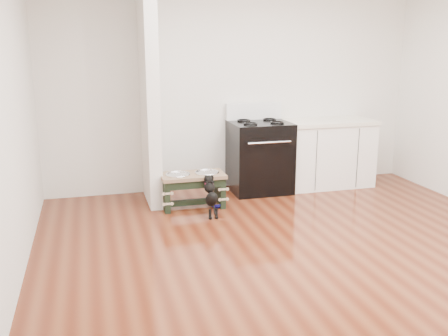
% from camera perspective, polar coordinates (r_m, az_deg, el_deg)
% --- Properties ---
extents(ground, '(5.00, 5.00, 0.00)m').
position_cam_1_polar(ground, '(4.72, 9.85, -10.03)').
color(ground, '#4C1C0D').
rests_on(ground, ground).
extents(room_shell, '(5.00, 5.00, 5.00)m').
position_cam_1_polar(room_shell, '(4.33, 10.75, 9.97)').
color(room_shell, silver).
rests_on(room_shell, ground).
extents(partition_wall, '(0.15, 0.80, 2.70)m').
position_cam_1_polar(partition_wall, '(6.05, -8.55, 8.59)').
color(partition_wall, silver).
rests_on(partition_wall, ground).
extents(oven_range, '(0.76, 0.69, 1.14)m').
position_cam_1_polar(oven_range, '(6.57, 4.09, 1.42)').
color(oven_range, black).
rests_on(oven_range, ground).
extents(cabinet_run, '(1.24, 0.64, 0.91)m').
position_cam_1_polar(cabinet_run, '(6.97, 11.67, 1.69)').
color(cabinet_run, white).
rests_on(cabinet_run, ground).
extents(dog_feeder, '(0.75, 0.40, 0.43)m').
position_cam_1_polar(dog_feeder, '(5.93, -3.58, -1.79)').
color(dog_feeder, black).
rests_on(dog_feeder, ground).
extents(puppy, '(0.13, 0.39, 0.46)m').
position_cam_1_polar(puppy, '(5.65, -1.52, -3.03)').
color(puppy, black).
rests_on(puppy, ground).
extents(floor_bowl, '(0.21, 0.21, 0.06)m').
position_cam_1_polar(floor_bowl, '(6.01, -0.84, -4.20)').
color(floor_bowl, '#0E0D60').
rests_on(floor_bowl, ground).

